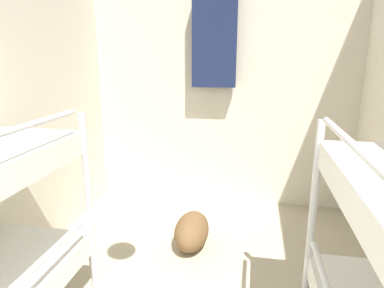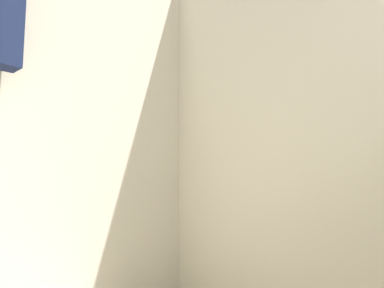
{
  "view_description": "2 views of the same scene",
  "coord_description": "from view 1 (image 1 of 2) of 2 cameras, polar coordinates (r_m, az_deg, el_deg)",
  "views": [
    {
      "loc": [
        0.34,
        0.36,
        1.61
      ],
      "look_at": [
        -0.09,
        2.76,
        0.98
      ],
      "focal_mm": 32.0,
      "sensor_mm": 36.0,
      "label": 1
    },
    {
      "loc": [
        -0.55,
        2.01,
        0.71
      ],
      "look_at": [
        0.83,
        3.34,
        0.94
      ],
      "focal_mm": 35.0,
      "sensor_mm": 36.0,
      "label": 2
    }
  ],
  "objects": [
    {
      "name": "duffel_bag",
      "position": [
        3.04,
        -0.04,
        -14.29
      ],
      "size": [
        0.29,
        0.52,
        0.29
      ],
      "color": "brown",
      "rests_on": "ground_plane"
    },
    {
      "name": "wall_back",
      "position": [
        3.72,
        5.06,
        8.5
      ],
      "size": [
        2.89,
        0.06,
        2.45
      ],
      "color": "beige",
      "rests_on": "ground_plane"
    },
    {
      "name": "hanging_coat",
      "position": [
        3.56,
        3.77,
        16.7
      ],
      "size": [
        0.44,
        0.12,
        0.9
      ],
      "color": "#192347"
    }
  ]
}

